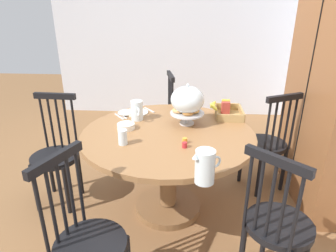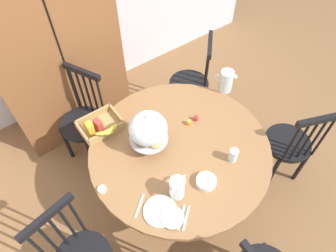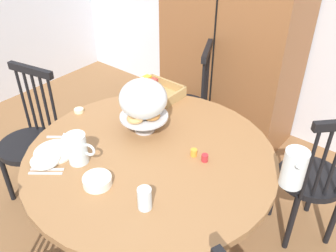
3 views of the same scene
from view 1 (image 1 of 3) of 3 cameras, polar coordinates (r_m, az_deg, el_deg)
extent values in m
plane|color=brown|center=(2.75, -1.72, -14.79)|extent=(10.00, 10.00, 0.00)
cube|color=silver|center=(4.62, 5.78, 17.98)|extent=(0.06, 4.32, 2.60)
cube|color=black|center=(2.72, 25.30, 7.18)|extent=(0.01, 0.01, 1.52)
cylinder|color=olive|center=(2.32, 0.00, -1.60)|extent=(1.35, 1.35, 0.04)
cylinder|color=brown|center=(2.48, 0.00, -8.68)|extent=(0.14, 0.14, 0.63)
cylinder|color=brown|center=(2.68, 0.00, -15.17)|extent=(0.56, 0.56, 0.06)
cylinder|color=black|center=(1.97, 20.61, -17.45)|extent=(0.40, 0.40, 0.04)
cylinder|color=black|center=(2.26, 18.26, -18.66)|extent=(0.04, 0.04, 0.45)
cylinder|color=black|center=(1.67, 23.47, -15.71)|extent=(0.02, 0.02, 0.48)
cylinder|color=black|center=(1.69, 21.27, -14.82)|extent=(0.02, 0.02, 0.48)
cylinder|color=black|center=(1.71, 19.15, -13.94)|extent=(0.02, 0.02, 0.48)
cylinder|color=black|center=(1.73, 17.10, -13.06)|extent=(0.02, 0.02, 0.48)
cylinder|color=black|center=(1.76, 15.13, -12.19)|extent=(0.02, 0.02, 0.48)
cube|color=black|center=(1.57, 20.36, -6.28)|extent=(0.27, 0.29, 0.05)
cylinder|color=black|center=(2.91, 18.11, -3.35)|extent=(0.40, 0.40, 0.04)
cylinder|color=black|center=(3.19, 17.99, -5.53)|extent=(0.04, 0.04, 0.45)
cylinder|color=black|center=(3.03, 13.86, -6.60)|extent=(0.04, 0.04, 0.45)
cylinder|color=black|center=(3.01, 21.34, -7.78)|extent=(0.04, 0.04, 0.45)
cylinder|color=black|center=(2.84, 17.14, -9.08)|extent=(0.04, 0.04, 0.45)
cylinder|color=black|center=(2.80, 22.95, 0.29)|extent=(0.02, 0.02, 0.48)
cylinder|color=black|center=(2.76, 21.91, 0.08)|extent=(0.02, 0.02, 0.48)
cylinder|color=black|center=(2.71, 20.83, -0.14)|extent=(0.02, 0.02, 0.48)
cylinder|color=black|center=(2.67, 19.72, -0.36)|extent=(0.02, 0.02, 0.48)
cylinder|color=black|center=(2.62, 18.56, -0.59)|extent=(0.02, 0.02, 0.48)
cube|color=black|center=(2.63, 21.62, 5.09)|extent=(0.19, 0.34, 0.05)
cylinder|color=black|center=(3.32, -2.25, 1.05)|extent=(0.40, 0.40, 0.04)
cylinder|color=black|center=(3.53, -4.68, -1.63)|extent=(0.04, 0.04, 0.45)
cylinder|color=black|center=(3.27, -4.39, -3.63)|extent=(0.04, 0.04, 0.45)
cylinder|color=black|center=(3.55, -0.16, -1.38)|extent=(0.04, 0.04, 0.45)
cylinder|color=black|center=(3.30, 0.48, -3.36)|extent=(0.04, 0.04, 0.45)
cylinder|color=black|center=(3.39, 0.17, 5.83)|extent=(0.02, 0.02, 0.48)
cylinder|color=black|center=(3.32, 0.33, 5.48)|extent=(0.02, 0.02, 0.48)
cylinder|color=black|center=(3.25, 0.50, 5.12)|extent=(0.02, 0.02, 0.48)
cylinder|color=black|center=(3.19, 0.68, 4.74)|extent=(0.02, 0.02, 0.48)
cylinder|color=black|center=(3.12, 0.87, 4.35)|extent=(0.02, 0.02, 0.48)
cube|color=black|center=(3.19, 0.52, 9.58)|extent=(0.36, 0.11, 0.05)
cylinder|color=black|center=(2.72, -21.02, -5.71)|extent=(0.40, 0.40, 0.04)
cylinder|color=black|center=(2.79, -24.24, -10.86)|extent=(0.04, 0.04, 0.45)
cylinder|color=black|center=(2.66, -18.93, -11.65)|extent=(0.04, 0.04, 0.45)
cylinder|color=black|center=(2.99, -21.65, -8.03)|extent=(0.04, 0.04, 0.45)
cylinder|color=black|center=(2.88, -16.65, -8.60)|extent=(0.04, 0.04, 0.45)
cylinder|color=black|center=(2.81, -22.82, 0.37)|extent=(0.02, 0.02, 0.48)
cylinder|color=black|center=(2.78, -21.55, 0.32)|extent=(0.02, 0.02, 0.48)
cylinder|color=black|center=(2.75, -20.26, 0.25)|extent=(0.02, 0.02, 0.48)
cylinder|color=black|center=(2.72, -18.94, 0.19)|extent=(0.02, 0.02, 0.48)
cylinder|color=black|center=(2.69, -17.59, 0.13)|extent=(0.02, 0.02, 0.48)
cube|color=black|center=(2.67, -21.01, 5.42)|extent=(0.05, 0.36, 0.05)
cylinder|color=black|center=(1.79, -14.68, -21.45)|extent=(0.40, 0.40, 0.04)
cylinder|color=black|center=(2.09, -14.62, -22.22)|extent=(0.04, 0.04, 0.45)
cylinder|color=black|center=(1.66, -23.16, -15.94)|extent=(0.02, 0.02, 0.48)
cylinder|color=black|center=(1.69, -21.39, -14.75)|extent=(0.02, 0.02, 0.48)
cylinder|color=black|center=(1.73, -19.70, -13.59)|extent=(0.02, 0.02, 0.48)
cylinder|color=black|center=(1.77, -18.10, -12.48)|extent=(0.02, 0.02, 0.48)
cylinder|color=black|center=(1.81, -16.59, -11.40)|extent=(0.02, 0.02, 0.48)
cube|color=black|center=(1.59, -20.93, -5.99)|extent=(0.35, 0.17, 0.05)
cylinder|color=silver|center=(2.46, 3.65, 0.58)|extent=(0.12, 0.12, 0.02)
cylinder|color=silver|center=(2.45, 3.68, 1.38)|extent=(0.03, 0.03, 0.09)
cylinder|color=silver|center=(2.43, 3.71, 2.50)|extent=(0.28, 0.28, 0.01)
torus|color=#B27033|center=(2.37, 3.86, 2.58)|extent=(0.10, 0.10, 0.03)
torus|color=#D19347|center=(2.42, 4.97, 2.99)|extent=(0.10, 0.10, 0.03)
torus|color=#935628|center=(2.48, 3.69, 3.52)|extent=(0.10, 0.10, 0.03)
torus|color=tan|center=(2.42, 1.95, 3.04)|extent=(0.10, 0.10, 0.03)
ellipsoid|color=silver|center=(2.39, 3.77, 5.10)|extent=(0.27, 0.27, 0.22)
sphere|color=silver|center=(2.36, 3.85, 7.88)|extent=(0.02, 0.02, 0.02)
cylinder|color=silver|center=(2.54, -6.02, 3.01)|extent=(0.10, 0.10, 0.17)
cylinder|color=orange|center=(2.55, -6.00, 2.48)|extent=(0.09, 0.09, 0.11)
cone|color=silver|center=(2.57, -6.35, 4.93)|extent=(0.05, 0.05, 0.03)
torus|color=silver|center=(2.47, -5.72, 2.69)|extent=(0.07, 0.04, 0.07)
cylinder|color=silver|center=(1.66, 7.13, -7.76)|extent=(0.11, 0.11, 0.20)
cylinder|color=white|center=(1.67, 7.08, -8.64)|extent=(0.10, 0.10, 0.13)
cone|color=silver|center=(1.58, 5.30, -5.80)|extent=(0.05, 0.05, 0.03)
torus|color=silver|center=(1.69, 9.15, -6.84)|extent=(0.05, 0.07, 0.07)
cube|color=tan|center=(2.68, 11.59, 2.00)|extent=(0.30, 0.22, 0.01)
cube|color=tan|center=(2.66, 9.29, 2.66)|extent=(0.30, 0.02, 0.07)
cube|color=tan|center=(2.69, 13.96, 2.50)|extent=(0.30, 0.02, 0.07)
cube|color=tan|center=(2.81, 11.27, 3.63)|extent=(0.02, 0.22, 0.07)
cube|color=tan|center=(2.53, 12.05, 1.41)|extent=(0.02, 0.22, 0.07)
cube|color=gold|center=(2.74, 11.04, 3.86)|extent=(0.04, 0.07, 0.11)
cube|color=#B23D33|center=(2.68, 11.03, 3.41)|extent=(0.05, 0.07, 0.11)
ellipsoid|color=yellow|center=(2.67, 8.68, 4.11)|extent=(0.14, 0.08, 0.05)
ellipsoid|color=yellow|center=(2.64, 8.72, 3.90)|extent=(0.13, 0.03, 0.05)
ellipsoid|color=yellow|center=(2.61, 8.77, 3.69)|extent=(0.14, 0.08, 0.05)
cylinder|color=white|center=(2.72, -6.16, 2.62)|extent=(0.22, 0.22, 0.01)
cylinder|color=white|center=(2.70, -8.03, 2.62)|extent=(0.15, 0.15, 0.01)
cylinder|color=white|center=(2.38, -8.11, -0.03)|extent=(0.14, 0.14, 0.04)
cylinder|color=silver|center=(2.12, -8.73, -2.14)|extent=(0.06, 0.06, 0.11)
cylinder|color=beige|center=(2.89, 1.48, 4.11)|extent=(0.06, 0.06, 0.02)
cylinder|color=#B7282D|center=(2.06, 3.22, -3.66)|extent=(0.04, 0.04, 0.04)
cylinder|color=orange|center=(2.12, 3.25, -2.82)|extent=(0.04, 0.04, 0.04)
cube|color=silver|center=(2.66, -8.80, 1.96)|extent=(0.14, 0.12, 0.01)
cube|color=silver|center=(2.65, -9.38, 1.82)|extent=(0.14, 0.12, 0.01)
cube|color=silver|center=(2.78, -3.63, 3.13)|extent=(0.14, 0.12, 0.01)
camera|label=2|loc=(3.27, -20.79, 38.07)|focal=32.44mm
camera|label=3|loc=(1.68, -50.83, 24.56)|focal=38.47mm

